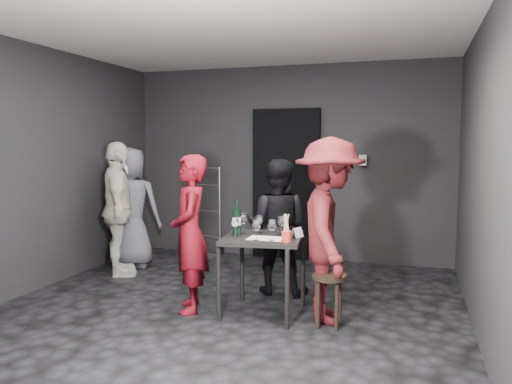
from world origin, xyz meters
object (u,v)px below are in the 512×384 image
(server_red, at_px, (190,233))
(bystander_cream, at_px, (118,203))
(hand_truck, at_px, (206,240))
(man_maroon, at_px, (330,219))
(tasting_table, at_px, (263,246))
(breadstick_cup, at_px, (286,228))
(woman_black, at_px, (277,228))
(bystander_grey, at_px, (131,204))
(wine_bottle, at_px, (237,221))
(stool, at_px, (329,287))

(server_red, xyz_separation_m, bystander_cream, (-1.39, 0.91, 0.14))
(hand_truck, height_order, man_maroon, man_maroon)
(tasting_table, xyz_separation_m, breadstick_cup, (0.28, -0.20, 0.22))
(woman_black, height_order, bystander_grey, bystander_grey)
(bystander_cream, bearing_deg, bystander_grey, -21.89)
(tasting_table, height_order, wine_bottle, wine_bottle)
(hand_truck, distance_m, stool, 3.16)
(man_maroon, xyz_separation_m, wine_bottle, (-0.88, -0.03, -0.06))
(hand_truck, height_order, bystander_grey, bystander_grey)
(bystander_cream, distance_m, breadstick_cup, 2.57)
(bystander_cream, distance_m, wine_bottle, 2.00)
(stool, xyz_separation_m, bystander_grey, (-2.85, 1.40, 0.46))
(bystander_grey, bearing_deg, breadstick_cup, 138.22)
(server_red, bearing_deg, bystander_cream, -148.60)
(hand_truck, bearing_deg, server_red, -59.72)
(bystander_grey, bearing_deg, woman_black, 154.22)
(tasting_table, distance_m, man_maroon, 0.69)
(woman_black, bearing_deg, breadstick_cup, 109.75)
(bystander_grey, relative_size, breadstick_cup, 6.21)
(man_maroon, xyz_separation_m, breadstick_cup, (-0.35, -0.22, -0.07))
(man_maroon, height_order, bystander_grey, man_maroon)
(hand_truck, xyz_separation_m, bystander_grey, (-0.68, -0.89, 0.59))
(wine_bottle, height_order, breadstick_cup, wine_bottle)
(bystander_cream, bearing_deg, hand_truck, -58.00)
(tasting_table, relative_size, stool, 1.60)
(bystander_cream, relative_size, bystander_grey, 1.10)
(wine_bottle, bearing_deg, server_red, -166.93)
(bystander_cream, bearing_deg, woman_black, -127.64)
(server_red, bearing_deg, stool, 63.30)
(server_red, distance_m, man_maroon, 1.34)
(tasting_table, xyz_separation_m, wine_bottle, (-0.26, -0.01, 0.23))
(stool, bearing_deg, breadstick_cup, -171.39)
(server_red, relative_size, breadstick_cup, 5.76)
(man_maroon, distance_m, bystander_grey, 3.08)
(hand_truck, relative_size, breadstick_cup, 4.86)
(hand_truck, relative_size, wine_bottle, 3.78)
(woman_black, bearing_deg, server_red, 51.14)
(server_red, bearing_deg, woman_black, 116.25)
(bystander_cream, bearing_deg, man_maroon, -141.04)
(hand_truck, height_order, tasting_table, hand_truck)
(hand_truck, bearing_deg, wine_bottle, -49.34)
(stool, height_order, man_maroon, man_maroon)
(man_maroon, height_order, wine_bottle, man_maroon)
(woman_black, distance_m, bystander_grey, 2.22)
(man_maroon, bearing_deg, hand_truck, 31.29)
(breadstick_cup, bearing_deg, hand_truck, 127.34)
(woman_black, xyz_separation_m, breadstick_cup, (0.33, -0.90, 0.16))
(woman_black, height_order, wine_bottle, woman_black)
(server_red, relative_size, bystander_grey, 0.93)
(man_maroon, bearing_deg, woman_black, 30.95)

